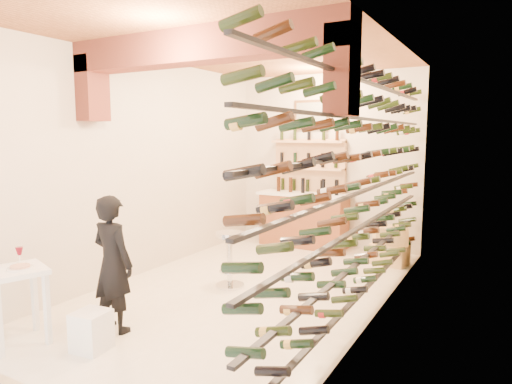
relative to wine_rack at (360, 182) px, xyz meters
The scene contains 11 objects.
ground 2.18m from the wine_rack, behind, with size 6.00×6.00×0.00m, color white.
room_shell 1.70m from the wine_rack, behind, with size 3.52×6.02×3.21m.
wine_rack is the anchor object (origin of this frame).
back_counter 3.38m from the wine_rack, 124.66° to the left, with size 1.70×0.62×1.29m.
back_shelving 3.44m from the wine_rack, 122.37° to the left, with size 1.40×0.31×2.73m.
tasting_table 3.77m from the wine_rack, 137.92° to the right, with size 0.68×0.68×0.93m.
white_stool 3.24m from the wine_rack, 131.71° to the right, with size 0.31×0.31×0.38m, color white.
person 2.86m from the wine_rack, 140.33° to the right, with size 0.53×0.35×1.46m, color black.
chrome_barstool 2.11m from the wine_rack, behind, with size 0.39×0.39×0.76m.
crate_lower 2.60m from the wine_rack, 93.41° to the left, with size 0.55×0.39×0.33m, color #D8B276.
crate_upper 2.45m from the wine_rack, 93.41° to the left, with size 0.50×0.35×0.29m, color #D8B276.
Camera 1 is at (3.02, -5.07, 2.08)m, focal length 31.87 mm.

